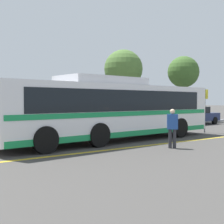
% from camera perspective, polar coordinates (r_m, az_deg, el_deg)
% --- Properties ---
extents(ground_plane, '(220.00, 220.00, 0.00)m').
position_cam_1_polar(ground_plane, '(15.46, 1.32, -5.03)').
color(ground_plane, '#423F3D').
extents(lane_strip_0, '(31.73, 0.20, 0.01)m').
position_cam_1_polar(lane_strip_0, '(13.24, 5.64, -6.21)').
color(lane_strip_0, gold).
rests_on(lane_strip_0, ground_plane).
extents(curb_strip, '(39.73, 0.36, 0.15)m').
position_cam_1_polar(curb_strip, '(19.79, -9.76, -3.29)').
color(curb_strip, '#99999E').
rests_on(curb_strip, ground_plane).
extents(transit_bus, '(12.19, 3.52, 3.00)m').
position_cam_1_polar(transit_bus, '(14.81, -0.05, 0.58)').
color(transit_bus, white).
rests_on(transit_bus, ground_plane).
extents(parked_car_2, '(4.03, 2.08, 1.43)m').
position_cam_1_polar(parked_car_2, '(19.25, -2.95, -1.51)').
color(parked_car_2, maroon).
rests_on(parked_car_2, ground_plane).
extents(parked_car_3, '(4.14, 1.97, 1.37)m').
position_cam_1_polar(parked_car_3, '(22.59, 8.16, -1.05)').
color(parked_car_3, silver).
rests_on(parked_car_3, ground_plane).
extents(parked_car_4, '(4.21, 2.14, 1.44)m').
position_cam_1_polar(parked_car_4, '(26.25, 15.15, -0.61)').
color(parked_car_4, navy).
rests_on(parked_car_4, ground_plane).
extents(pedestrian_1, '(0.46, 0.44, 1.58)m').
position_cam_1_polar(pedestrian_1, '(12.73, 10.98, -2.55)').
color(pedestrian_1, '#2D2D33').
rests_on(pedestrian_1, ground_plane).
extents(bus_stop_sign, '(0.07, 0.40, 2.63)m').
position_cam_1_polar(bus_stop_sign, '(19.47, 16.61, 1.23)').
color(bus_stop_sign, '#59595E').
rests_on(bus_stop_sign, ground_plane).
extents(tree_1, '(2.95, 2.95, 6.11)m').
position_cam_1_polar(tree_1, '(30.29, 12.92, 7.11)').
color(tree_1, '#513823').
rests_on(tree_1, ground_plane).
extents(tree_2, '(3.38, 3.38, 6.40)m').
position_cam_1_polar(tree_2, '(27.62, 2.10, 7.83)').
color(tree_2, '#513823').
rests_on(tree_2, ground_plane).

